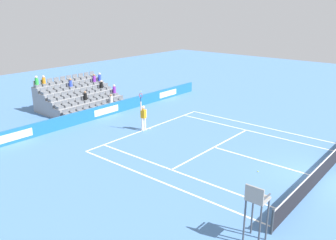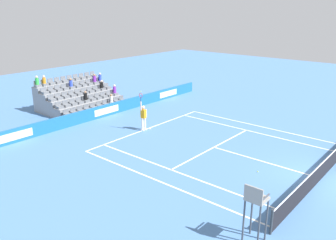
# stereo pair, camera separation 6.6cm
# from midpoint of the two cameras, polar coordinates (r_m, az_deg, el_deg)

# --- Properties ---
(ground_plane) EXTENTS (80.00, 80.00, 0.00)m
(ground_plane) POSITION_cam_midpoint_polar(r_m,az_deg,el_deg) (19.47, 23.73, -8.69)
(ground_plane) COLOR #4C7AB2
(line_baseline) EXTENTS (10.97, 0.10, 0.01)m
(line_baseline) POSITION_cam_midpoint_polar(r_m,az_deg,el_deg) (24.97, -3.06, -1.34)
(line_baseline) COLOR white
(line_baseline) RESTS_ON ground
(line_service) EXTENTS (8.23, 0.10, 0.01)m
(line_service) POSITION_cam_midpoint_polar(r_m,az_deg,el_deg) (21.80, 7.55, -4.40)
(line_service) COLOR white
(line_service) RESTS_ON ground
(line_centre_service) EXTENTS (0.10, 6.40, 0.01)m
(line_centre_service) POSITION_cam_midpoint_polar(r_m,az_deg,el_deg) (20.42, 15.14, -6.48)
(line_centre_service) COLOR white
(line_centre_service) RESTS_ON ground
(line_singles_sideline_left) EXTENTS (0.10, 11.89, 0.01)m
(line_singles_sideline_left) POSITION_cam_midpoint_polar(r_m,az_deg,el_deg) (18.49, 1.71, -8.47)
(line_singles_sideline_left) COLOR white
(line_singles_sideline_left) RESTS_ON ground
(line_singles_sideline_right) EXTENTS (0.10, 11.89, 0.01)m
(line_singles_sideline_right) POSITION_cam_midpoint_polar(r_m,az_deg,el_deg) (24.97, 13.59, -1.83)
(line_singles_sideline_right) COLOR white
(line_singles_sideline_right) RESTS_ON ground
(line_doubles_sideline_left) EXTENTS (0.10, 11.89, 0.01)m
(line_doubles_sideline_left) POSITION_cam_midpoint_polar(r_m,az_deg,el_deg) (17.56, -1.12, -9.99)
(line_doubles_sideline_left) COLOR white
(line_doubles_sideline_left) RESTS_ON ground
(line_doubles_sideline_right) EXTENTS (0.10, 11.89, 0.01)m
(line_doubles_sideline_right) POSITION_cam_midpoint_polar(r_m,az_deg,el_deg) (26.15, 14.96, -1.05)
(line_doubles_sideline_right) COLOR white
(line_doubles_sideline_right) RESTS_ON ground
(line_centre_mark) EXTENTS (0.10, 0.20, 0.01)m
(line_centre_mark) POSITION_cam_midpoint_polar(r_m,az_deg,el_deg) (24.90, -2.89, -1.39)
(line_centre_mark) COLOR white
(line_centre_mark) RESTS_ON ground
(sponsor_barrier) EXTENTS (22.53, 0.22, 0.91)m
(sponsor_barrier) POSITION_cam_midpoint_polar(r_m,az_deg,el_deg) (28.06, -9.97, 1.56)
(sponsor_barrier) COLOR #1E66AD
(sponsor_barrier) RESTS_ON ground
(tennis_net) EXTENTS (11.97, 0.10, 1.07)m
(tennis_net) POSITION_cam_midpoint_polar(r_m,az_deg,el_deg) (19.26, 23.91, -7.38)
(tennis_net) COLOR #33383D
(tennis_net) RESTS_ON ground
(tennis_player) EXTENTS (0.53, 0.36, 2.85)m
(tennis_player) POSITION_cam_midpoint_polar(r_m,az_deg,el_deg) (24.29, -3.93, 0.54)
(tennis_player) COLOR white
(tennis_player) RESTS_ON ground
(umpire_chair) EXTENTS (0.70, 0.70, 2.34)m
(umpire_chair) POSITION_cam_midpoint_polar(r_m,az_deg,el_deg) (13.17, 14.16, -13.23)
(umpire_chair) COLOR #474C54
(umpire_chair) RESTS_ON ground
(stadium_stand) EXTENTS (6.20, 4.75, 3.01)m
(stadium_stand) POSITION_cam_midpoint_polar(r_m,az_deg,el_deg) (30.72, -14.31, 3.39)
(stadium_stand) COLOR gray
(stadium_stand) RESTS_ON ground
(loose_tennis_ball) EXTENTS (0.07, 0.07, 0.07)m
(loose_tennis_ball) POSITION_cam_midpoint_polar(r_m,az_deg,el_deg) (19.08, 14.45, -8.11)
(loose_tennis_ball) COLOR #D1E533
(loose_tennis_ball) RESTS_ON ground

